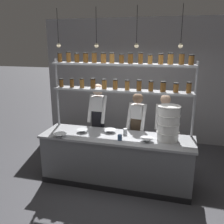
% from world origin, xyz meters
% --- Properties ---
extents(ground_plane, '(40.00, 40.00, 0.00)m').
position_xyz_m(ground_plane, '(0.00, 0.00, 0.00)').
color(ground_plane, '#3D3D42').
extents(back_wall, '(5.15, 0.12, 3.14)m').
position_xyz_m(back_wall, '(0.00, 2.41, 1.57)').
color(back_wall, '#939399').
rests_on(back_wall, ground_plane).
extents(prep_counter, '(2.75, 0.76, 0.92)m').
position_xyz_m(prep_counter, '(0.00, -0.00, 0.46)').
color(prep_counter, slate).
rests_on(prep_counter, ground_plane).
extents(spice_shelf_unit, '(2.64, 0.28, 2.37)m').
position_xyz_m(spice_shelf_unit, '(0.01, 0.33, 1.91)').
color(spice_shelf_unit, '#999BA0').
rests_on(spice_shelf_unit, ground_plane).
extents(chef_left, '(0.36, 0.30, 1.75)m').
position_xyz_m(chef_left, '(-0.53, 0.56, 1.02)').
color(chef_left, black).
rests_on(chef_left, ground_plane).
extents(chef_center, '(0.39, 0.31, 1.60)m').
position_xyz_m(chef_center, '(0.27, 0.59, 0.92)').
color(chef_center, black).
rests_on(chef_center, ground_plane).
extents(chef_right, '(0.37, 0.29, 1.57)m').
position_xyz_m(chef_right, '(0.79, 0.76, 0.90)').
color(chef_right, black).
rests_on(chef_right, ground_plane).
extents(container_stack, '(0.38, 0.38, 0.60)m').
position_xyz_m(container_stack, '(0.89, 0.05, 1.22)').
color(container_stack, white).
rests_on(container_stack, prep_counter).
extents(prep_bowl_near_left, '(0.21, 0.21, 0.06)m').
position_xyz_m(prep_bowl_near_left, '(-0.67, 0.02, 0.95)').
color(prep_bowl_near_left, '#B2B7BC').
rests_on(prep_bowl_near_left, prep_counter).
extents(prep_bowl_center_front, '(0.23, 0.23, 0.06)m').
position_xyz_m(prep_bowl_center_front, '(-0.95, -0.31, 0.95)').
color(prep_bowl_center_front, silver).
rests_on(prep_bowl_center_front, prep_counter).
extents(prep_bowl_center_back, '(0.22, 0.22, 0.06)m').
position_xyz_m(prep_bowl_center_back, '(-0.16, 0.16, 0.95)').
color(prep_bowl_center_back, '#B2B7BC').
rests_on(prep_bowl_center_back, prep_counter).
extents(prep_bowl_near_right, '(0.24, 0.24, 0.06)m').
position_xyz_m(prep_bowl_near_right, '(0.56, -0.12, 0.95)').
color(prep_bowl_near_right, silver).
rests_on(prep_bowl_near_right, prep_counter).
extents(serving_cup_front, '(0.07, 0.07, 0.10)m').
position_xyz_m(serving_cup_front, '(0.10, -0.18, 0.97)').
color(serving_cup_front, '#334C70').
rests_on(serving_cup_front, prep_counter).
extents(serving_cup_by_board, '(0.07, 0.07, 0.11)m').
position_xyz_m(serving_cup_by_board, '(0.13, 0.13, 0.97)').
color(serving_cup_by_board, '#B2B7BC').
rests_on(serving_cup_by_board, prep_counter).
extents(pendant_light_row, '(2.11, 0.07, 0.64)m').
position_xyz_m(pendant_light_row, '(-0.02, 0.00, 2.52)').
color(pendant_light_row, black).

